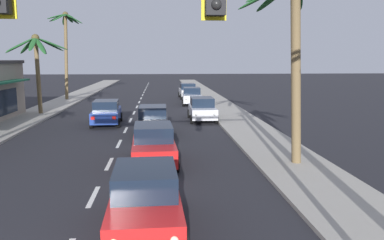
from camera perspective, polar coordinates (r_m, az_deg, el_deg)
sidewalk_right at (r=27.21m, az=7.20°, el=-0.37°), size 3.20×110.00×0.14m
sidewalk_left at (r=28.47m, az=-25.24°, el=-0.75°), size 3.20×110.00×0.14m
lane_markings at (r=25.93m, az=-8.57°, el=-1.02°), size 4.28×86.30×0.01m
traffic_signal_mast at (r=6.55m, az=4.61°, el=13.61°), size 10.28×0.41×7.05m
sedan_lead_at_stop_bar at (r=10.35m, az=-6.88°, el=-11.50°), size 2.04×4.49×1.68m
sedan_third_in_queue at (r=16.71m, az=-5.69°, el=-3.54°), size 2.08×4.50×1.68m
sedan_fifth_in_queue at (r=23.22m, az=-5.80°, el=-0.00°), size 1.96×4.45×1.68m
sedan_oncoming_far at (r=27.10m, az=-12.48°, el=1.12°), size 2.10×4.51×1.68m
sedan_parked_nearest_kerb at (r=28.25m, az=1.50°, el=1.65°), size 1.97×4.46×1.68m
sedan_parked_mid_kerb at (r=38.24m, az=-0.03°, el=3.58°), size 2.07×4.50×1.68m
sedan_parked_far_kerb at (r=44.50m, az=-0.64°, el=4.34°), size 2.05×4.49×1.68m
palm_left_third at (r=33.24m, az=-21.93°, el=8.94°), size 4.74×4.67×6.39m
palm_left_farthest at (r=44.02m, az=-18.12°, el=11.63°), size 3.58×3.76×9.38m
palm_right_second at (r=16.43m, az=14.87°, el=12.35°), size 4.66×4.41×7.84m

